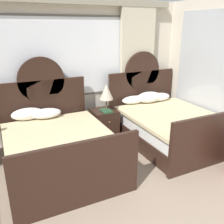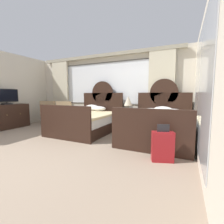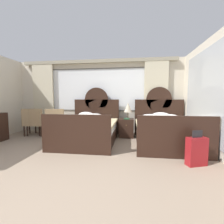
{
  "view_description": "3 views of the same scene",
  "coord_description": "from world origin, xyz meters",
  "px_view_note": "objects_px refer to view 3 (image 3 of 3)",
  "views": [
    {
      "loc": [
        -0.76,
        -0.82,
        2.19
      ],
      "look_at": [
        0.8,
        2.4,
        0.93
      ],
      "focal_mm": 39.15,
      "sensor_mm": 36.0,
      "label": 1
    },
    {
      "loc": [
        2.81,
        -1.42,
        1.18
      ],
      "look_at": [
        0.85,
        2.76,
        0.67
      ],
      "focal_mm": 25.05,
      "sensor_mm": 36.0,
      "label": 2
    },
    {
      "loc": [
        1.25,
        -1.55,
        1.25
      ],
      "look_at": [
        0.74,
        2.42,
        0.91
      ],
      "focal_mm": 23.9,
      "sensor_mm": 36.0,
      "label": 3
    }
  ],
  "objects_px": {
    "book_on_nightstand": "(127,119)",
    "armchair_by_window_left": "(56,121)",
    "armchair_by_window_right": "(33,121)",
    "suitcase_on_floor": "(197,151)",
    "table_lamp_on_nightstand": "(128,108)",
    "armchair_by_window_centre": "(36,121)",
    "nightstand_between_beds": "(126,128)",
    "bed_near_window": "(89,129)",
    "bed_near_mirror": "(164,131)"
  },
  "relations": [
    {
      "from": "book_on_nightstand",
      "to": "armchair_by_window_left",
      "type": "bearing_deg",
      "value": -177.99
    },
    {
      "from": "book_on_nightstand",
      "to": "armchair_by_window_right",
      "type": "relative_size",
      "value": 0.28
    },
    {
      "from": "book_on_nightstand",
      "to": "suitcase_on_floor",
      "type": "xyz_separation_m",
      "value": [
        1.38,
        -1.91,
        -0.35
      ]
    },
    {
      "from": "book_on_nightstand",
      "to": "table_lamp_on_nightstand",
      "type": "bearing_deg",
      "value": 62.22
    },
    {
      "from": "armchair_by_window_centre",
      "to": "armchair_by_window_right",
      "type": "height_order",
      "value": "same"
    },
    {
      "from": "table_lamp_on_nightstand",
      "to": "armchair_by_window_left",
      "type": "height_order",
      "value": "table_lamp_on_nightstand"
    },
    {
      "from": "nightstand_between_beds",
      "to": "book_on_nightstand",
      "type": "distance_m",
      "value": 0.33
    },
    {
      "from": "armchair_by_window_right",
      "to": "armchair_by_window_left",
      "type": "bearing_deg",
      "value": -0.07
    },
    {
      "from": "nightstand_between_beds",
      "to": "suitcase_on_floor",
      "type": "distance_m",
      "value": 2.44
    },
    {
      "from": "bed_near_window",
      "to": "armchair_by_window_right",
      "type": "distance_m",
      "value": 2.19
    },
    {
      "from": "armchair_by_window_centre",
      "to": "nightstand_between_beds",
      "type": "bearing_deg",
      "value": 3.33
    },
    {
      "from": "suitcase_on_floor",
      "to": "armchair_by_window_centre",
      "type": "bearing_deg",
      "value": 157.91
    },
    {
      "from": "nightstand_between_beds",
      "to": "armchair_by_window_right",
      "type": "distance_m",
      "value": 3.25
    },
    {
      "from": "bed_near_window",
      "to": "nightstand_between_beds",
      "type": "xyz_separation_m",
      "value": [
        1.1,
        0.63,
        -0.05
      ]
    },
    {
      "from": "book_on_nightstand",
      "to": "armchair_by_window_centre",
      "type": "relative_size",
      "value": 0.28
    },
    {
      "from": "bed_near_mirror",
      "to": "table_lamp_on_nightstand",
      "type": "relative_size",
      "value": 4.0
    },
    {
      "from": "bed_near_window",
      "to": "suitcase_on_floor",
      "type": "relative_size",
      "value": 3.19
    },
    {
      "from": "bed_near_mirror",
      "to": "armchair_by_window_centre",
      "type": "bearing_deg",
      "value": 174.08
    },
    {
      "from": "bed_near_mirror",
      "to": "suitcase_on_floor",
      "type": "height_order",
      "value": "bed_near_mirror"
    },
    {
      "from": "armchair_by_window_left",
      "to": "suitcase_on_floor",
      "type": "relative_size",
      "value": 1.39
    },
    {
      "from": "armchair_by_window_left",
      "to": "bed_near_mirror",
      "type": "bearing_deg",
      "value": -7.18
    },
    {
      "from": "armchair_by_window_right",
      "to": "table_lamp_on_nightstand",
      "type": "bearing_deg",
      "value": 2.82
    },
    {
      "from": "bed_near_mirror",
      "to": "armchair_by_window_right",
      "type": "distance_m",
      "value": 4.36
    },
    {
      "from": "armchair_by_window_centre",
      "to": "armchair_by_window_left",
      "type": "bearing_deg",
      "value": 0.18
    },
    {
      "from": "armchair_by_window_left",
      "to": "armchair_by_window_right",
      "type": "relative_size",
      "value": 1.0
    },
    {
      "from": "bed_near_window",
      "to": "book_on_nightstand",
      "type": "height_order",
      "value": "bed_near_window"
    },
    {
      "from": "armchair_by_window_left",
      "to": "suitcase_on_floor",
      "type": "bearing_deg",
      "value": -25.83
    },
    {
      "from": "bed_near_window",
      "to": "armchair_by_window_centre",
      "type": "distance_m",
      "value": 2.07
    },
    {
      "from": "table_lamp_on_nightstand",
      "to": "book_on_nightstand",
      "type": "xyz_separation_m",
      "value": [
        -0.04,
        -0.08,
        -0.36
      ]
    },
    {
      "from": "bed_near_mirror",
      "to": "book_on_nightstand",
      "type": "relative_size",
      "value": 8.22
    },
    {
      "from": "armchair_by_window_centre",
      "to": "armchair_by_window_right",
      "type": "relative_size",
      "value": 1.0
    },
    {
      "from": "table_lamp_on_nightstand",
      "to": "armchair_by_window_right",
      "type": "distance_m",
      "value": 3.33
    },
    {
      "from": "bed_near_window",
      "to": "armchair_by_window_centre",
      "type": "bearing_deg",
      "value": 167.46
    },
    {
      "from": "armchair_by_window_centre",
      "to": "table_lamp_on_nightstand",
      "type": "bearing_deg",
      "value": 3.0
    },
    {
      "from": "armchair_by_window_centre",
      "to": "armchair_by_window_right",
      "type": "xyz_separation_m",
      "value": [
        -0.13,
        0.0,
        0.0
      ]
    },
    {
      "from": "nightstand_between_beds",
      "to": "book_on_nightstand",
      "type": "bearing_deg",
      "value": -85.59
    },
    {
      "from": "bed_near_mirror",
      "to": "armchair_by_window_centre",
      "type": "xyz_separation_m",
      "value": [
        -4.21,
        0.44,
        0.15
      ]
    },
    {
      "from": "nightstand_between_beds",
      "to": "armchair_by_window_left",
      "type": "relative_size",
      "value": 0.65
    },
    {
      "from": "bed_near_mirror",
      "to": "book_on_nightstand",
      "type": "distance_m",
      "value": 1.24
    },
    {
      "from": "bed_near_mirror",
      "to": "table_lamp_on_nightstand",
      "type": "distance_m",
      "value": 1.36
    },
    {
      "from": "bed_near_window",
      "to": "nightstand_between_beds",
      "type": "height_order",
      "value": "bed_near_window"
    },
    {
      "from": "nightstand_between_beds",
      "to": "table_lamp_on_nightstand",
      "type": "xyz_separation_m",
      "value": [
        0.05,
        -0.02,
        0.67
      ]
    },
    {
      "from": "bed_near_window",
      "to": "table_lamp_on_nightstand",
      "type": "bearing_deg",
      "value": 28.08
    },
    {
      "from": "book_on_nightstand",
      "to": "suitcase_on_floor",
      "type": "distance_m",
      "value": 2.38
    },
    {
      "from": "nightstand_between_beds",
      "to": "armchair_by_window_centre",
      "type": "height_order",
      "value": "armchair_by_window_centre"
    },
    {
      "from": "book_on_nightstand",
      "to": "armchair_by_window_centre",
      "type": "bearing_deg",
      "value": -178.41
    },
    {
      "from": "bed_near_mirror",
      "to": "suitcase_on_floor",
      "type": "distance_m",
      "value": 1.42
    },
    {
      "from": "bed_near_window",
      "to": "nightstand_between_beds",
      "type": "relative_size",
      "value": 3.51
    },
    {
      "from": "nightstand_between_beds",
      "to": "armchair_by_window_right",
      "type": "height_order",
      "value": "armchair_by_window_right"
    },
    {
      "from": "armchair_by_window_left",
      "to": "suitcase_on_floor",
      "type": "height_order",
      "value": "armchair_by_window_left"
    }
  ]
}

